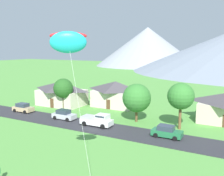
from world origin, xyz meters
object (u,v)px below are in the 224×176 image
Objects in this scene: pickup_truck_white_east_side at (97,120)px; tree_center at (181,96)px; parked_car_silver_mid_west at (64,115)px; parked_car_green_mid_east at (167,132)px; tree_left_of_center at (63,88)px; house_left_center at (116,93)px; kite_flyer_with_kite at (69,45)px; tree_near_left at (137,98)px; parked_car_tan_west_end at (23,108)px; house_leftmost at (62,93)px.

tree_center is at bearing 22.53° from pickup_truck_white_east_side.
pickup_truck_white_east_side is at bearing -3.99° from parked_car_silver_mid_west.
parked_car_silver_mid_west and parked_car_green_mid_east have the same top height.
tree_center is (24.03, -1.57, 0.84)m from tree_left_of_center.
house_left_center is 18.72m from tree_center.
tree_left_of_center is at bearing 164.88° from parked_car_green_mid_east.
parked_car_silver_mid_west is (-2.93, -13.62, -1.92)m from house_left_center.
house_left_center is at bearing 111.97° from kite_flyer_with_kite.
tree_center is 1.38× the size of pickup_truck_white_east_side.
parked_car_silver_mid_west is at bearing 130.85° from kite_flyer_with_kite.
tree_left_of_center is 1.50× the size of parked_car_green_mid_east.
house_left_center is 14.84m from pickup_truck_white_east_side.
pickup_truck_white_east_side is at bearing 115.92° from kite_flyer_with_kite.
tree_near_left is at bearing 51.26° from pickup_truck_white_east_side.
parked_car_green_mid_east is at bearing -41.87° from house_left_center.
parked_car_tan_west_end is 1.01× the size of parked_car_silver_mid_west.
house_leftmost is at bearing -157.14° from house_left_center.
pickup_truck_white_east_side is at bearing -32.28° from house_leftmost.
tree_left_of_center is 1.21× the size of pickup_truck_white_east_side.
kite_flyer_with_kite reaches higher than house_left_center.
tree_near_left is 0.90× the size of tree_center.
pickup_truck_white_east_side is (-4.40, -5.49, -3.04)m from tree_near_left.
parked_car_green_mid_east is (26.43, -9.36, -1.83)m from house_leftmost.
house_leftmost is 19.97m from tree_near_left.
house_leftmost reaches higher than parked_car_silver_mid_west.
house_leftmost reaches higher than parked_car_green_mid_east.
parked_car_tan_west_end is at bearing -172.01° from tree_center.
tree_near_left is 7.60m from tree_center.
parked_car_tan_west_end is (-5.42, -5.71, -3.46)m from tree_left_of_center.
kite_flyer_with_kite is (-3.28, -22.71, 7.53)m from tree_center.
house_left_center reaches higher than parked_car_green_mid_east.
tree_left_of_center reaches higher than pickup_truck_white_east_side.
parked_car_tan_west_end is 0.31× the size of kite_flyer_with_kite.
kite_flyer_with_kite is at bearing -64.08° from pickup_truck_white_east_side.
parked_car_tan_west_end is at bearing 178.75° from parked_car_green_mid_east.
tree_near_left is at bearing -3.54° from tree_left_of_center.
tree_near_left is 22.67m from parked_car_tan_west_end.
parked_car_green_mid_east is (18.49, -0.32, 0.00)m from parked_car_silver_mid_west.
pickup_truck_white_east_side is (7.16, -0.50, 0.19)m from parked_car_silver_mid_west.
pickup_truck_white_east_side is 22.93m from kite_flyer_with_kite.
tree_center is at bearing 81.79° from kite_flyer_with_kite.
house_left_center is 12.28m from tree_near_left.
parked_car_green_mid_east is at bearing 81.47° from kite_flyer_with_kite.
house_leftmost is at bearing 74.37° from parked_car_tan_west_end.
parked_car_tan_west_end and parked_car_silver_mid_west have the same top height.
kite_flyer_with_kite reaches higher than pickup_truck_white_east_side.
parked_car_silver_mid_west is 0.30× the size of kite_flyer_with_kite.
tree_near_left is 1.54× the size of parked_car_tan_west_end.
tree_center is (16.14, -9.18, 2.37)m from house_left_center.
house_leftmost is 2.48× the size of parked_car_tan_west_end.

